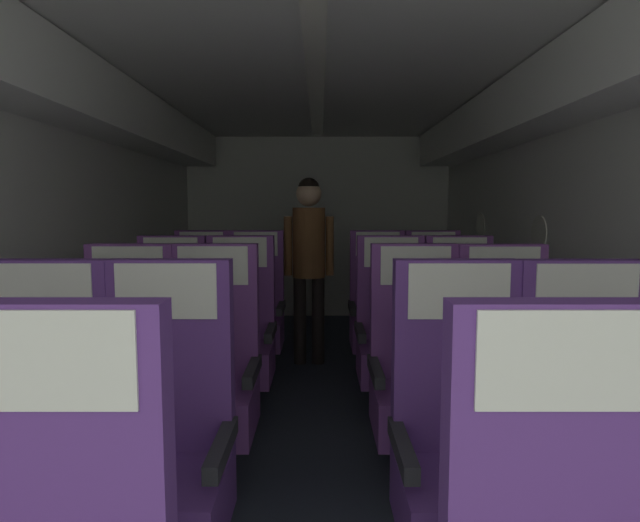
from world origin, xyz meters
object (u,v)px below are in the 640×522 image
Objects in this scene: seat_c_left_aisle at (212,379)px; seat_d_right_window at (392,339)px; seat_b_left_window at (38,457)px; seat_b_left_aisle at (164,457)px; seat_c_right_aisle at (507,381)px; seat_d_left_aisle at (240,339)px; flight_attendant at (309,250)px; seat_e_left_aisle at (256,314)px; seat_e_right_window at (379,314)px; seat_e_left_window at (201,314)px; seat_c_left_window at (126,380)px; seat_b_right_window at (462,457)px; seat_d_right_aisle at (461,339)px; seat_b_right_aisle at (592,458)px; seat_c_right_window at (417,379)px; seat_d_left_window at (170,339)px; seat_e_right_aisle at (435,314)px.

seat_d_right_window is at bearing 39.06° from seat_c_left_aisle.
seat_b_left_aisle is at bearing 0.56° from seat_b_left_window.
seat_d_left_aisle is at bearing 149.83° from seat_c_right_aisle.
seat_e_left_aisle is at bearing 26.99° from flight_attendant.
seat_b_left_window is at bearing -105.02° from seat_d_left_aisle.
seat_e_right_window is at bearing 89.97° from seat_d_right_window.
seat_e_left_aisle is (-1.47, 1.70, 0.00)m from seat_c_right_aisle.
seat_e_left_aisle is at bearing 179.94° from seat_e_right_window.
seat_d_left_aisle is 0.96m from seat_e_left_window.
seat_c_left_window and seat_e_left_window have the same top height.
flight_attendant is at bearing 76.64° from seat_c_left_aisle.
seat_b_right_window and seat_c_left_aisle have the same top height.
seat_d_right_aisle is 1.58m from flight_attendant.
flight_attendant is at bearing 72.10° from seat_b_left_window.
seat_b_left_aisle and seat_d_right_aisle have the same top height.
seat_d_left_aisle is (-1.48, 1.69, 0.00)m from seat_b_right_aisle.
seat_b_right_aisle is 0.97m from seat_c_right_window.
seat_c_left_aisle is 1.74m from seat_e_left_window.
seat_e_right_window is at bearing 58.29° from seat_c_left_aisle.
seat_d_right_aisle is at bearing 90.14° from seat_c_right_aisle.
seat_d_right_window is 1.00× the size of seat_e_left_aisle.
seat_b_right_aisle is at bearing -52.73° from seat_e_left_window.
seat_d_right_aisle is 0.73× the size of flight_attendant.
seat_d_right_window and seat_e_right_window have the same top height.
seat_b_right_aisle is 1.00× the size of seat_d_left_window.
seat_e_left_window is 1.47m from seat_e_right_window.
seat_e_right_aisle is 1.00× the size of seat_e_right_window.
seat_e_left_window is (-0.44, 2.53, 0.00)m from seat_b_left_aisle.
seat_b_left_window is 3.17m from seat_e_right_aisle.
seat_b_left_window is at bearing -117.29° from seat_c_left_aisle.
seat_b_left_window is at bearing -179.91° from seat_b_right_window.
seat_b_left_window and seat_e_right_aisle have the same top height.
seat_c_right_window is at bearing 0.03° from seat_c_left_aisle.
flight_attendant reaches higher than seat_d_left_window.
seat_e_left_window is at bearing 179.45° from seat_e_right_aisle.
seat_b_left_aisle is 1.97m from seat_d_right_window.
seat_c_left_window is at bearing 89.76° from seat_b_left_window.
seat_c_right_aisle and seat_d_left_window have the same top height.
seat_d_left_window is at bearing 139.20° from seat_b_right_aisle.
seat_e_left_aisle is at bearing 112.21° from seat_b_right_window.
seat_b_right_aisle is at bearing -59.68° from seat_e_left_aisle.
seat_d_left_aisle is (0.46, 0.01, 0.00)m from seat_d_left_window.
seat_e_right_aisle is (1.93, 2.51, 0.00)m from seat_b_left_window.
flight_attendant is at bearing 65.21° from seat_c_left_window.
seat_b_right_window is at bearing -58.44° from seat_d_left_aisle.
seat_b_left_aisle is 1.34m from seat_c_right_window.
seat_d_right_aisle is 2.10m from seat_e_left_window.
seat_c_right_window and seat_e_right_aisle have the same top height.
flight_attendant is (0.44, 1.09, 0.51)m from seat_d_left_aisle.
seat_c_right_aisle is 1.00× the size of seat_d_left_aisle.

